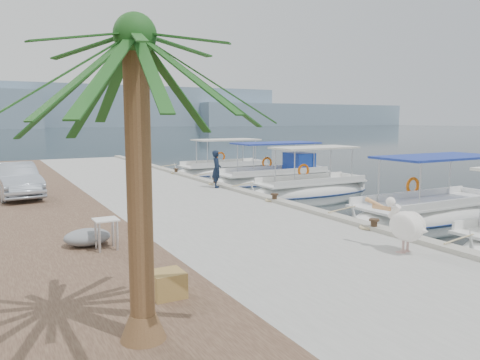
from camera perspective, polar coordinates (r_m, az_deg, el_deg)
name	(u,v)px	position (r m, az deg, el deg)	size (l,w,h in m)	color
ground	(307,222)	(16.31, 8.12, -5.15)	(400.00, 400.00, 0.00)	black
concrete_quay	(173,200)	(19.18, -8.22, -2.49)	(6.00, 40.00, 0.50)	gray
quay_curb	(233,188)	(20.25, -0.85, -1.00)	(0.44, 40.00, 0.12)	#9C988A
cobblestone_strip	(40,212)	(18.09, -23.25, -3.63)	(4.00, 40.00, 0.50)	#4C3528
distant_hills	(84,109)	(217.80, -18.53, 8.16)	(330.00, 60.00, 18.00)	#748CA1
fishing_caique_b	(431,214)	(18.27, 22.28, -3.88)	(7.70, 2.45, 2.83)	white
fishing_caique_c	(311,191)	(22.52, 8.59, -1.34)	(6.71, 2.13, 2.83)	white
fishing_caique_d	(275,179)	(26.41, 4.23, 0.15)	(7.97, 2.40, 2.83)	white
fishing_caique_e	(224,171)	(30.54, -1.97, 1.04)	(6.96, 2.31, 2.83)	white
mooring_bollards	(275,197)	(17.18, 4.23, -2.09)	(0.28, 20.28, 0.33)	black
pelican	(405,225)	(11.39, 19.45, -5.17)	(0.69, 1.59, 1.23)	tan
fisherman	(217,169)	(20.73, -2.87, 1.34)	(0.61, 0.40, 1.66)	black
date_palm	(135,38)	(6.40, -12.67, 16.57)	(4.60, 4.60, 5.02)	brown
parked_car	(16,180)	(20.23, -25.67, -0.01)	(1.42, 4.06, 1.34)	#B1BBCA
wooden_crate	(167,284)	(8.34, -8.85, -12.41)	(0.55, 0.55, 0.44)	olive
tarp_bundle	(87,237)	(11.98, -18.13, -6.64)	(1.10, 0.90, 0.40)	slate
folding_table	(106,228)	(11.39, -16.02, -5.60)	(0.55, 0.55, 0.73)	silver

